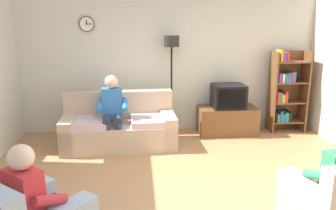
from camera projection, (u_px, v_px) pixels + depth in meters
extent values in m
plane|color=#B27F51|center=(189.00, 194.00, 4.17)|extent=(12.00, 12.00, 0.00)
cube|color=beige|center=(169.00, 61.00, 6.40)|extent=(6.20, 0.12, 2.70)
cylinder|color=brown|center=(87.00, 24.00, 6.02)|extent=(0.28, 0.03, 0.28)
cylinder|color=white|center=(87.00, 24.00, 6.00)|extent=(0.24, 0.01, 0.24)
cube|color=black|center=(86.00, 22.00, 5.99)|extent=(0.02, 0.01, 0.09)
cube|color=black|center=(89.00, 24.00, 6.00)|extent=(0.11, 0.01, 0.01)
cube|color=beige|center=(3.00, 64.00, 5.60)|extent=(0.12, 1.10, 1.20)
cube|color=tan|center=(120.00, 135.00, 5.70)|extent=(1.93, 0.92, 0.42)
cube|color=tan|center=(119.00, 104.00, 5.93)|extent=(1.91, 0.28, 0.48)
cube|color=tan|center=(168.00, 129.00, 5.79)|extent=(0.25, 0.85, 0.56)
cube|color=tan|center=(69.00, 133.00, 5.57)|extent=(0.25, 0.85, 0.56)
cube|color=beige|center=(149.00, 120.00, 5.65)|extent=(0.63, 0.70, 0.10)
cube|color=beige|center=(89.00, 122.00, 5.52)|extent=(0.63, 0.70, 0.10)
cube|color=brown|center=(227.00, 120.00, 6.37)|extent=(1.10, 0.56, 0.51)
cube|color=black|center=(224.00, 115.00, 6.62)|extent=(1.10, 0.04, 0.03)
cube|color=black|center=(228.00, 96.00, 6.24)|extent=(0.60, 0.48, 0.44)
cube|color=black|center=(232.00, 99.00, 6.00)|extent=(0.50, 0.01, 0.36)
cube|color=brown|center=(272.00, 92.00, 6.37)|extent=(0.04, 0.36, 1.55)
cube|color=brown|center=(304.00, 92.00, 6.43)|extent=(0.04, 0.36, 1.55)
cube|color=brown|center=(285.00, 90.00, 6.56)|extent=(0.64, 0.02, 1.55)
cube|color=brown|center=(286.00, 121.00, 6.54)|extent=(0.60, 0.34, 0.02)
cube|color=black|center=(274.00, 116.00, 6.47)|extent=(0.03, 0.28, 0.21)
cube|color=#267F4C|center=(276.00, 117.00, 6.48)|extent=(0.05, 0.28, 0.16)
cube|color=#2D59A5|center=(279.00, 116.00, 6.48)|extent=(0.04, 0.28, 0.21)
cube|color=#2D59A5|center=(281.00, 117.00, 6.49)|extent=(0.05, 0.28, 0.16)
cube|color=#267F4C|center=(284.00, 116.00, 6.49)|extent=(0.06, 0.28, 0.19)
cube|color=black|center=(287.00, 116.00, 6.50)|extent=(0.04, 0.28, 0.20)
cube|color=brown|center=(287.00, 102.00, 6.45)|extent=(0.60, 0.34, 0.02)
cube|color=red|center=(276.00, 97.00, 6.38)|extent=(0.05, 0.28, 0.20)
cube|color=#267F4C|center=(279.00, 97.00, 6.38)|extent=(0.04, 0.28, 0.19)
cube|color=gold|center=(281.00, 98.00, 6.39)|extent=(0.05, 0.28, 0.16)
cube|color=red|center=(284.00, 96.00, 6.39)|extent=(0.05, 0.28, 0.21)
cube|color=brown|center=(289.00, 82.00, 6.35)|extent=(0.60, 0.34, 0.02)
cube|color=#72338C|center=(278.00, 77.00, 6.29)|extent=(0.06, 0.28, 0.17)
cube|color=silver|center=(281.00, 77.00, 6.29)|extent=(0.04, 0.28, 0.17)
cube|color=#267F4C|center=(284.00, 78.00, 6.30)|extent=(0.04, 0.28, 0.16)
cube|color=#2D59A5|center=(286.00, 77.00, 6.30)|extent=(0.05, 0.28, 0.18)
cube|color=red|center=(289.00, 77.00, 6.30)|extent=(0.04, 0.28, 0.19)
cube|color=#2D59A5|center=(292.00, 76.00, 6.31)|extent=(0.04, 0.28, 0.20)
cube|color=brown|center=(291.00, 62.00, 6.25)|extent=(0.60, 0.34, 0.02)
cube|color=gold|center=(279.00, 56.00, 6.18)|extent=(0.04, 0.28, 0.21)
cube|color=#72338C|center=(282.00, 57.00, 6.19)|extent=(0.06, 0.28, 0.17)
cube|color=red|center=(285.00, 57.00, 6.20)|extent=(0.05, 0.28, 0.17)
cylinder|color=black|center=(171.00, 132.00, 6.43)|extent=(0.28, 0.28, 0.03)
cylinder|color=black|center=(171.00, 90.00, 6.23)|extent=(0.04, 0.04, 1.70)
cylinder|color=black|center=(172.00, 41.00, 6.01)|extent=(0.28, 0.28, 0.20)
cube|color=#BCAD99|center=(305.00, 210.00, 3.31)|extent=(0.26, 0.81, 0.56)
cube|color=#3372B2|center=(112.00, 102.00, 5.59)|extent=(0.35, 0.21, 0.48)
sphere|color=beige|center=(111.00, 82.00, 5.50)|extent=(0.22, 0.22, 0.22)
cylinder|color=#2D334C|center=(118.00, 119.00, 5.48)|extent=(0.15, 0.39, 0.13)
cylinder|color=#2D334C|center=(107.00, 119.00, 5.46)|extent=(0.15, 0.39, 0.13)
cylinder|color=#2D334C|center=(119.00, 139.00, 5.37)|extent=(0.11, 0.11, 0.52)
cylinder|color=#2D334C|center=(107.00, 139.00, 5.35)|extent=(0.11, 0.11, 0.52)
cylinder|color=#3372B2|center=(125.00, 104.00, 5.53)|extent=(0.10, 0.33, 0.20)
cylinder|color=#3372B2|center=(99.00, 105.00, 5.48)|extent=(0.10, 0.33, 0.20)
cube|color=red|center=(24.00, 196.00, 2.84)|extent=(0.39, 0.37, 0.48)
sphere|color=beige|center=(21.00, 157.00, 2.76)|extent=(0.22, 0.22, 0.22)
cylinder|color=#2D334C|center=(40.00, 207.00, 3.10)|extent=(0.34, 0.38, 0.13)
cylinder|color=red|center=(21.00, 187.00, 3.04)|extent=(0.28, 0.31, 0.20)
cylinder|color=red|center=(50.00, 200.00, 2.81)|extent=(0.28, 0.31, 0.20)
cylinder|color=#4C4742|center=(318.00, 190.00, 3.43)|extent=(0.16, 0.39, 0.13)
cylinder|color=#4C4742|center=(334.00, 188.00, 3.46)|extent=(0.16, 0.39, 0.13)
cylinder|color=#4C4742|center=(306.00, 199.00, 3.66)|extent=(0.12, 0.12, 0.40)
cylinder|color=#4C4742|center=(321.00, 198.00, 3.69)|extent=(0.12, 0.12, 0.40)
cylinder|color=#338C59|center=(315.00, 175.00, 3.27)|extent=(0.12, 0.34, 0.20)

